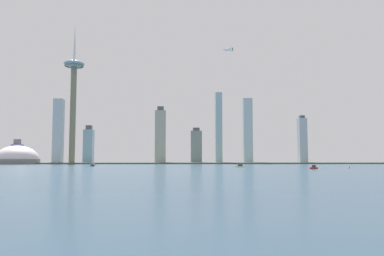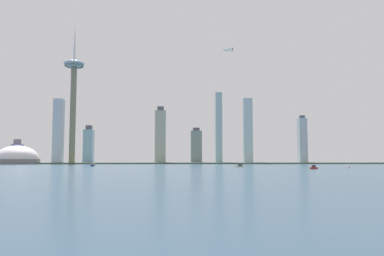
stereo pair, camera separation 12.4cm
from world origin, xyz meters
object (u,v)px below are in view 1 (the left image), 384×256
Objects in this scene: stadium_dome at (17,160)px; boat_1 at (93,165)px; skyscraper_4 at (248,131)px; channel_buoy_0 at (349,167)px; skyscraper_1 at (196,147)px; airplane at (228,50)px; skyscraper_5 at (219,128)px; skyscraper_2 at (302,140)px; boat_2 at (314,167)px; observation_tower at (74,87)px; channel_buoy_1 at (107,166)px; skyscraper_6 at (17,153)px; skyscraper_7 at (89,146)px; skyscraper_3 at (58,131)px; skyscraper_0 at (160,136)px; boat_3 at (92,165)px; boat_0 at (240,166)px.

stadium_dome reaches higher than boat_1.
channel_buoy_0 is at bearing -85.76° from skyscraper_4.
airplane is (59.98, -143.40, 199.96)m from skyscraper_1.
skyscraper_5 is 58.23× the size of channel_buoy_0.
skyscraper_2 is 9.38× the size of boat_1.
airplane reaches higher than skyscraper_5.
stadium_dome is 658.16m from boat_2.
boat_1 is 4.13× the size of channel_buoy_0.
channel_buoy_1 is at bearing -66.10° from observation_tower.
skyscraper_6 reaches higher than channel_buoy_1.
skyscraper_7 is (-507.32, 60.69, -11.21)m from skyscraper_2.
skyscraper_3 is at bearing 118.69° from channel_buoy_1.
skyscraper_0 is 90.90m from skyscraper_1.
skyscraper_1 reaches higher than skyscraper_6.
skyscraper_5 is 2.99× the size of skyscraper_6.
observation_tower is at bearing -172.26° from skyscraper_1.
boat_3 is (83.85, -346.58, -41.87)m from skyscraper_7.
skyscraper_0 reaches higher than skyscraper_6.
observation_tower is at bearing -177.36° from skyscraper_5.
skyscraper_3 is at bearing 27.47° from stadium_dome.
skyscraper_7 is (-261.83, 8.47, 1.85)m from skyscraper_1.
airplane is at bearing 64.87° from boat_2.
skyscraper_4 reaches higher than skyscraper_0.
skyscraper_7 is 3.75× the size of airplane.
skyscraper_0 is 1.58× the size of skyscraper_1.
observation_tower is at bearing 178.61° from skyscraper_2.
skyscraper_2 is 4.56× the size of airplane.
boat_0 is 1.47× the size of boat_2.
channel_buoy_1 is (-312.91, 133.53, -0.46)m from channel_buoy_0.
skyscraper_2 is (534.40, -12.97, -125.13)m from observation_tower.
channel_buoy_0 is (118.05, -85.43, 0.10)m from boat_0.
airplane is at bearing -15.57° from skyscraper_3.
observation_tower is 5.81× the size of skyscraper_6.
boat_3 is at bearing -145.98° from skyscraper_2.
skyscraper_6 reaches higher than stadium_dome.
channel_buoy_0 is at bearing -42.42° from skyscraper_3.
boat_1 is (87.61, -184.30, -178.34)m from observation_tower.
boat_2 is 326.76m from boat_3.
skyscraper_4 is 15.06× the size of boat_2.
boat_0 is (301.94, -398.55, -41.84)m from skyscraper_7.
skyscraper_1 is 29.95× the size of channel_buoy_0.
skyscraper_6 is at bearing 176.03° from skyscraper_3.
boat_1 is (-201.31, -223.55, -40.15)m from skyscraper_1.
boat_3 is 4.07× the size of channel_buoy_1.
skyscraper_4 is at bearing -3.11° from skyscraper_0.
skyscraper_3 reaches higher than boat_2.
channel_buoy_1 is at bearing -140.97° from boat_3.
skyscraper_0 is 16.99× the size of boat_3.
stadium_dome is 683.93m from channel_buoy_0.
skyscraper_5 reaches higher than boat_2.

